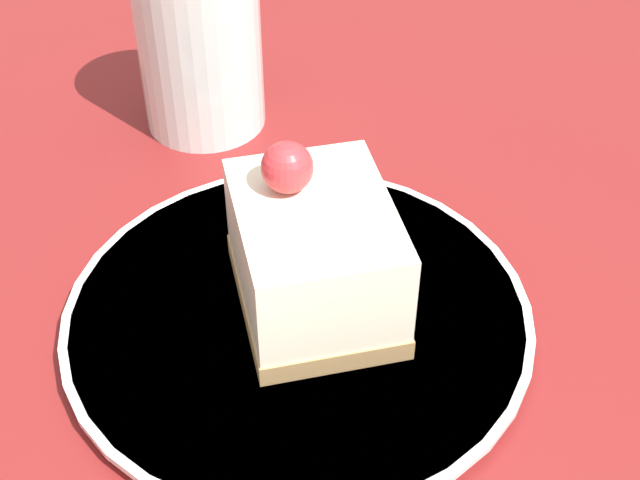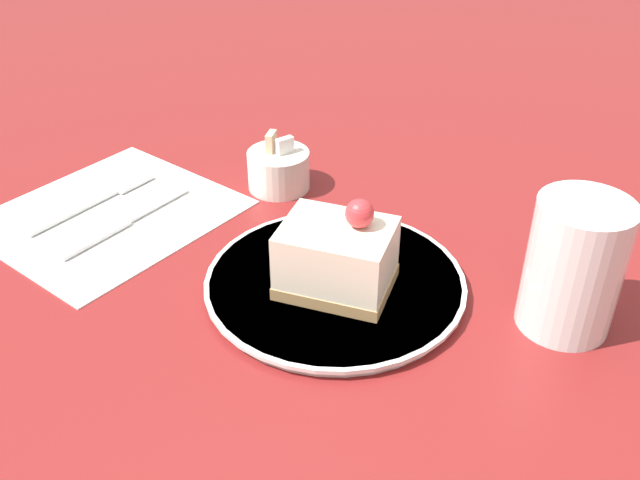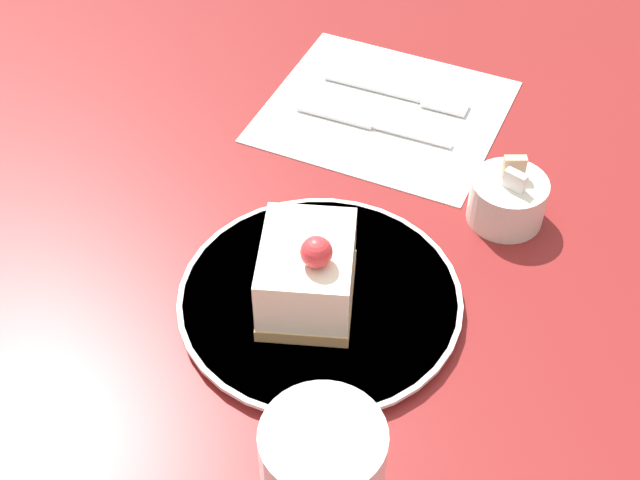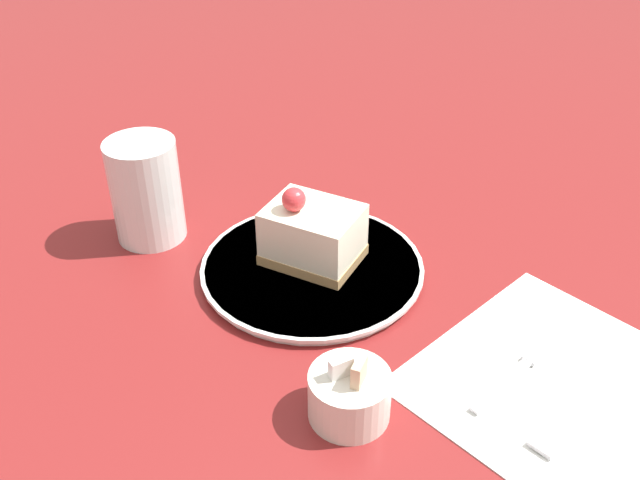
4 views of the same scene
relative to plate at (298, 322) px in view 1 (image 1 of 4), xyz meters
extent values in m
plane|color=maroon|center=(0.00, -0.02, -0.01)|extent=(4.00, 4.00, 0.00)
cylinder|color=silver|center=(0.00, 0.00, 0.00)|extent=(0.23, 0.23, 0.01)
cylinder|color=silver|center=(0.00, 0.00, 0.00)|extent=(0.24, 0.24, 0.00)
cube|color=#AD8451|center=(0.01, -0.01, 0.01)|extent=(0.11, 0.09, 0.01)
cube|color=white|center=(0.01, -0.01, 0.04)|extent=(0.11, 0.09, 0.05)
sphere|color=red|center=(0.02, 0.00, 0.08)|extent=(0.03, 0.03, 0.03)
cylinder|color=silver|center=(0.20, 0.06, 0.05)|extent=(0.08, 0.08, 0.12)
camera|label=1|loc=(-0.31, 0.00, 0.33)|focal=50.00mm
camera|label=2|loc=(0.26, -0.46, 0.40)|focal=40.00mm
camera|label=3|loc=(0.47, 0.14, 0.57)|focal=50.00mm
camera|label=4|loc=(-0.39, 0.47, 0.46)|focal=40.00mm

